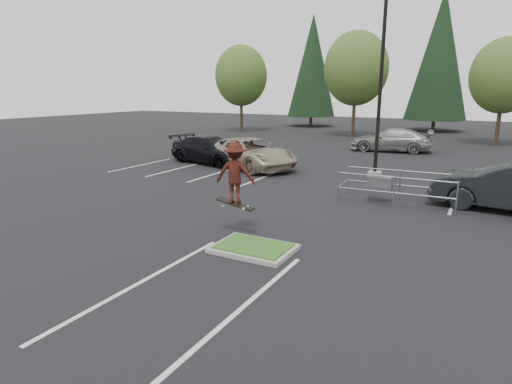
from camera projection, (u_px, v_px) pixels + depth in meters
The scene contains 14 objects.
ground at pixel (254, 251), 11.97m from camera, with size 120.00×120.00×0.00m, color black.
grass_median at pixel (254, 248), 11.95m from camera, with size 2.20×1.60×0.16m.
stall_lines at pixel (295, 198), 17.74m from camera, with size 22.62×17.60×0.01m.
light_pole at pixel (380, 86), 20.92m from camera, with size 0.70×0.60×10.12m.
decid_a at pixel (241, 78), 44.68m from camera, with size 5.44×5.44×8.91m.
decid_b at pixel (356, 71), 39.43m from camera, with size 5.89×5.89×9.64m.
decid_c at pixel (504, 78), 33.44m from camera, with size 5.12×5.12×8.38m.
conif_a at pixel (312, 66), 50.98m from camera, with size 5.72×5.72×13.00m.
conif_b at pixel (440, 55), 44.73m from camera, with size 6.38×6.38×14.50m.
cart_corral at pixel (384, 183), 16.95m from camera, with size 4.44×1.76×1.24m.
skateboarder at pixel (235, 173), 12.93m from camera, with size 1.34×1.01×2.05m.
car_l_tan at pixel (249, 153), 24.45m from camera, with size 2.83×6.13×1.70m, color gray.
car_l_black at pixel (210, 150), 25.95m from camera, with size 2.29×5.64×1.64m, color black.
car_far_silver at pixel (392, 140), 30.90m from camera, with size 2.29×5.64×1.64m, color gray.
Camera 1 is at (5.43, -9.86, 4.40)m, focal length 30.00 mm.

